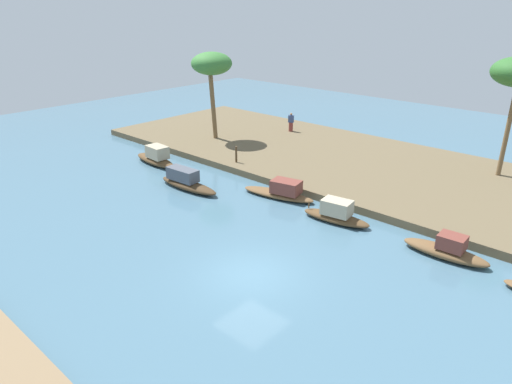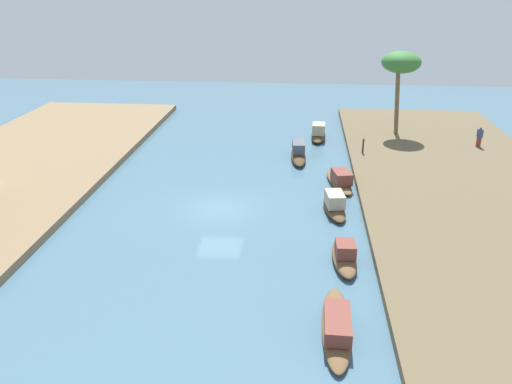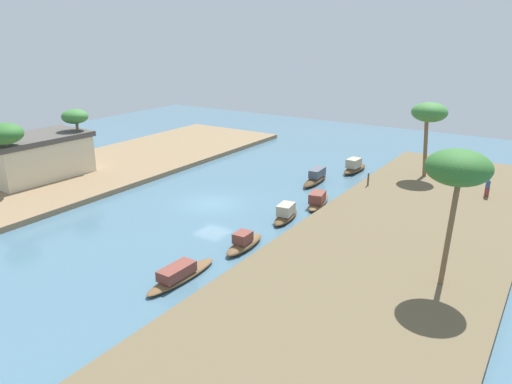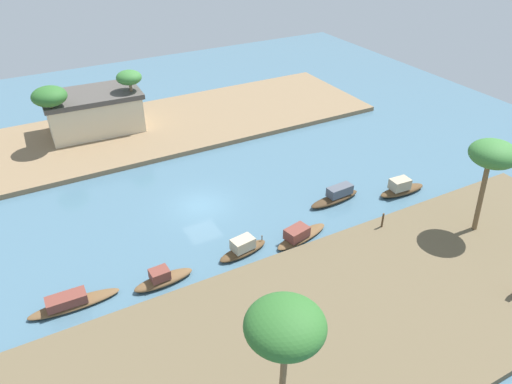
# 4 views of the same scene
# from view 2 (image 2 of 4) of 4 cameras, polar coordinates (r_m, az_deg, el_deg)

# --- Properties ---
(river_water) EXTENTS (77.73, 77.73, 0.00)m
(river_water) POSITION_cam_2_polar(r_m,az_deg,el_deg) (29.96, -4.12, -1.92)
(river_water) COLOR #476B7F
(river_water) RESTS_ON ground
(riverbank_left) EXTENTS (47.94, 13.37, 0.45)m
(riverbank_left) POSITION_cam_2_polar(r_m,az_deg,el_deg) (31.25, 23.98, -2.43)
(riverbank_left) COLOR brown
(riverbank_left) RESTS_ON ground
(sampan_downstream_large) EXTENTS (3.83, 1.27, 1.14)m
(sampan_downstream_large) POSITION_cam_2_polar(r_m,az_deg,el_deg) (24.68, 9.78, -6.93)
(sampan_downstream_large) COLOR brown
(sampan_downstream_large) RESTS_ON river_water
(sampan_with_red_awning) EXTENTS (5.23, 1.24, 0.95)m
(sampan_with_red_awning) POSITION_cam_2_polar(r_m,az_deg,el_deg) (20.21, 8.94, -14.38)
(sampan_with_red_awning) COLOR brown
(sampan_with_red_awning) RESTS_ON river_water
(sampan_open_hull) EXTENTS (4.60, 2.06, 1.12)m
(sampan_open_hull) POSITION_cam_2_polar(r_m,az_deg,el_deg) (33.53, 9.29, 1.34)
(sampan_open_hull) COLOR brown
(sampan_open_hull) RESTS_ON river_water
(sampan_with_tall_canopy) EXTENTS (4.19, 1.39, 1.38)m
(sampan_with_tall_canopy) POSITION_cam_2_polar(r_m,az_deg,el_deg) (43.22, 6.93, 6.48)
(sampan_with_tall_canopy) COLOR brown
(sampan_with_tall_canopy) RESTS_ON river_water
(sampan_upstream_small) EXTENTS (4.55, 1.34, 1.24)m
(sampan_upstream_small) POSITION_cam_2_polar(r_m,az_deg,el_deg) (38.26, 4.71, 4.37)
(sampan_upstream_small) COLOR #47331E
(sampan_upstream_small) RESTS_ON river_water
(sampan_midstream) EXTENTS (3.74, 1.59, 1.20)m
(sampan_midstream) POSITION_cam_2_polar(r_m,az_deg,el_deg) (29.67, 8.68, -1.43)
(sampan_midstream) COLOR brown
(sampan_midstream) RESTS_ON river_water
(person_on_near_bank) EXTENTS (0.49, 0.46, 1.56)m
(person_on_near_bank) POSITION_cam_2_polar(r_m,az_deg,el_deg) (42.96, 23.50, 5.52)
(person_on_near_bank) COLOR brown
(person_on_near_bank) RESTS_ON riverbank_left
(mooring_post) EXTENTS (0.14, 0.14, 1.10)m
(mooring_post) POSITION_cam_2_polar(r_m,az_deg,el_deg) (38.77, 11.78, 5.03)
(mooring_post) COLOR #4C3823
(mooring_post) RESTS_ON riverbank_left
(palm_tree_left_far) EXTENTS (3.10, 3.10, 6.67)m
(palm_tree_left_far) POSITION_cam_2_polar(r_m,az_deg,el_deg) (43.46, 15.78, 13.53)
(palm_tree_left_far) COLOR brown
(palm_tree_left_far) RESTS_ON riverbank_left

